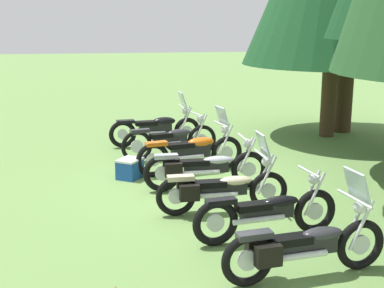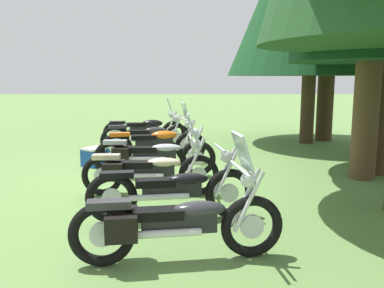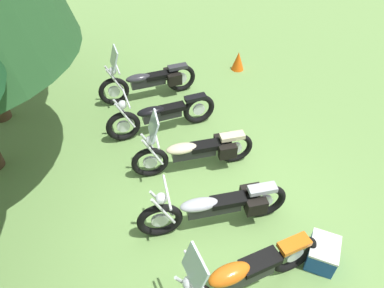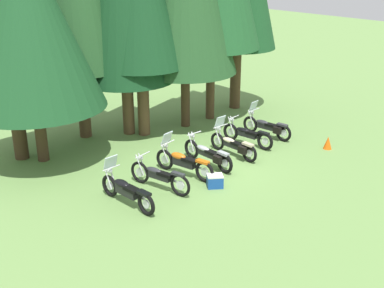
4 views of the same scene
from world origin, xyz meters
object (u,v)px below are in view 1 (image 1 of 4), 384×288
(motorcycle_0, at_px, (157,128))
(motorcycle_6, at_px, (304,245))
(motorcycle_1, at_px, (171,140))
(motorcycle_4, at_px, (221,188))
(picnic_cooler, at_px, (130,168))
(motorcycle_5, at_px, (268,212))
(motorcycle_2, at_px, (192,151))
(motorcycle_3, at_px, (204,168))

(motorcycle_0, height_order, motorcycle_6, motorcycle_0)
(motorcycle_1, distance_m, motorcycle_6, 6.14)
(motorcycle_4, distance_m, picnic_cooler, 2.65)
(motorcycle_5, bearing_deg, motorcycle_2, 90.20)
(motorcycle_5, bearing_deg, picnic_cooler, 110.25)
(motorcycle_2, bearing_deg, motorcycle_5, -93.86)
(motorcycle_1, xyz_separation_m, motorcycle_6, (6.07, 0.93, -0.00))
(motorcycle_1, xyz_separation_m, motorcycle_5, (4.82, 0.84, -0.03))
(picnic_cooler, bearing_deg, motorcycle_5, 28.56)
(motorcycle_3, distance_m, motorcycle_4, 1.28)
(motorcycle_1, relative_size, motorcycle_6, 1.02)
(motorcycle_5, relative_size, motorcycle_6, 1.01)
(motorcycle_6, distance_m, picnic_cooler, 5.05)
(motorcycle_6, relative_size, picnic_cooler, 3.53)
(motorcycle_1, height_order, picnic_cooler, motorcycle_1)
(motorcycle_4, bearing_deg, motorcycle_2, 90.63)
(motorcycle_5, height_order, picnic_cooler, motorcycle_5)
(motorcycle_3, xyz_separation_m, motorcycle_6, (3.70, 0.60, 0.01))
(motorcycle_1, relative_size, picnic_cooler, 3.59)
(motorcycle_6, bearing_deg, motorcycle_3, 91.26)
(motorcycle_4, bearing_deg, motorcycle_5, -70.42)
(picnic_cooler, bearing_deg, motorcycle_2, 98.57)
(motorcycle_6, bearing_deg, motorcycle_1, 90.76)
(motorcycle_4, relative_size, motorcycle_5, 0.99)
(motorcycle_3, bearing_deg, motorcycle_2, 90.66)
(motorcycle_3, height_order, motorcycle_5, motorcycle_3)
(motorcycle_2, distance_m, motorcycle_6, 4.89)
(motorcycle_3, bearing_deg, picnic_cooler, 143.80)
(motorcycle_5, bearing_deg, motorcycle_4, 102.73)
(motorcycle_0, relative_size, motorcycle_1, 1.03)
(motorcycle_1, relative_size, motorcycle_5, 1.00)
(motorcycle_5, bearing_deg, motorcycle_3, 93.50)
(motorcycle_4, height_order, picnic_cooler, motorcycle_4)
(motorcycle_1, distance_m, motorcycle_3, 2.40)
(motorcycle_2, distance_m, motorcycle_4, 2.43)
(motorcycle_0, distance_m, motorcycle_2, 2.60)
(motorcycle_3, bearing_deg, motorcycle_5, -78.88)
(motorcycle_5, xyz_separation_m, picnic_cooler, (-3.40, -1.85, -0.21))
(motorcycle_3, relative_size, picnic_cooler, 3.75)
(motorcycle_2, xyz_separation_m, motorcycle_4, (2.43, 0.09, -0.04))
(motorcycle_0, relative_size, motorcycle_3, 0.98)
(motorcycle_0, distance_m, motorcycle_1, 1.35)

